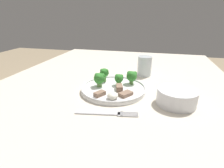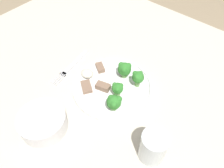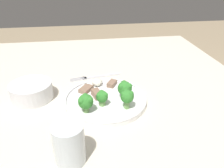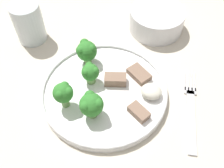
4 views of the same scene
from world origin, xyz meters
name	(u,v)px [view 1 (image 1 of 4)]	position (x,y,z in m)	size (l,w,h in m)	color
table	(114,103)	(0.00, 0.00, 0.64)	(1.38, 1.01, 0.72)	beige
dinner_plate	(113,89)	(0.06, 0.01, 0.73)	(0.25, 0.25, 0.02)	white
fork	(106,113)	(0.23, 0.03, 0.73)	(0.05, 0.19, 0.00)	silver
cream_bowl	(177,97)	(0.11, 0.24, 0.75)	(0.13, 0.13, 0.05)	silver
drinking_glass	(145,67)	(-0.15, 0.11, 0.76)	(0.07, 0.07, 0.09)	silver
broccoli_floret_near_rim_left	(119,79)	(0.03, 0.03, 0.76)	(0.04, 0.03, 0.05)	#709E56
broccoli_floret_center_left	(99,78)	(0.06, -0.04, 0.77)	(0.04, 0.04, 0.05)	#709E56
broccoli_floret_back_left	(132,76)	(0.00, 0.07, 0.77)	(0.04, 0.04, 0.05)	#709E56
broccoli_floret_front_left	(104,73)	(0.00, -0.04, 0.77)	(0.04, 0.04, 0.06)	#709E56
meat_slice_front_slice	(119,88)	(0.07, 0.04, 0.74)	(0.05, 0.03, 0.02)	#846651
meat_slice_middle_slice	(126,94)	(0.11, 0.07, 0.74)	(0.05, 0.05, 0.01)	#846651
meat_slice_rear_slice	(100,94)	(0.14, -0.02, 0.74)	(0.05, 0.04, 0.01)	#846651
sauce_dollop	(113,96)	(0.15, 0.03, 0.75)	(0.04, 0.04, 0.02)	silver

